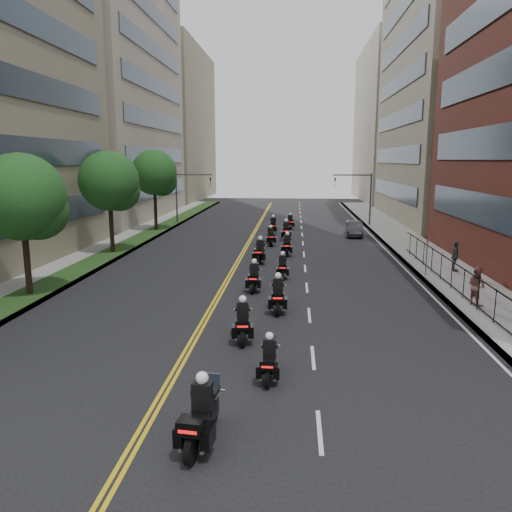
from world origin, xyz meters
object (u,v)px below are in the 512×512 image
Objects in this scene: motorcycle_2 at (243,323)px; motorcycle_9 at (286,232)px; motorcycle_10 at (273,226)px; motorcycle_0 at (201,417)px; pedestrian_c at (455,256)px; pedestrian_b at (477,286)px; motorcycle_7 at (287,246)px; motorcycle_5 at (283,267)px; motorcycle_11 at (290,222)px; motorcycle_8 at (271,237)px; motorcycle_6 at (260,252)px; parked_sedan at (354,229)px; motorcycle_4 at (254,278)px; motorcycle_3 at (278,296)px; motorcycle_1 at (269,361)px.

motorcycle_2 is 0.95× the size of motorcycle_9.
motorcycle_9 is 1.03× the size of motorcycle_10.
motorcycle_0 is 23.52m from pedestrian_c.
pedestrian_b reaches higher than motorcycle_2.
motorcycle_2 reaches higher than motorcycle_7.
motorcycle_11 is (0.25, 21.75, 0.01)m from motorcycle_5.
motorcycle_0 is at bearing -97.68° from motorcycle_8.
motorcycle_2 is at bearing -85.16° from motorcycle_6.
parked_sedan is 2.25× the size of pedestrian_b.
motorcycle_7 is 11.00m from motorcycle_10.
motorcycle_4 reaches higher than motorcycle_8.
parked_sedan is at bearing 68.50° from motorcycle_4.
motorcycle_5 is (1.56, 18.12, -0.11)m from motorcycle_0.
motorcycle_4 is (0.09, 15.02, -0.06)m from motorcycle_0.
pedestrian_b reaches higher than motorcycle_11.
motorcycle_8 is 0.93× the size of motorcycle_10.
motorcycle_10 is at bearing 96.23° from motorcycle_0.
motorcycle_3 reaches higher than motorcycle_2.
motorcycle_0 is 0.61× the size of parked_sedan.
motorcycle_5 is at bearing -106.93° from parked_sedan.
motorcycle_3 is at bearing 90.69° from motorcycle_1.
motorcycle_2 is 4.10m from motorcycle_3.
pedestrian_c is at bearing -67.51° from motorcycle_11.
motorcycle_3 is (0.03, 7.38, 0.11)m from motorcycle_1.
motorcycle_11 is 28.72m from pedestrian_b.
motorcycle_6 is 1.34× the size of pedestrian_c.
motorcycle_11 is at bearing 88.12° from motorcycle_3.
motorcycle_10 is (0.10, 21.17, 0.03)m from motorcycle_4.
pedestrian_c reaches higher than motorcycle_5.
motorcycle_5 is at bearing 34.53° from pedestrian_b.
parked_sedan is (6.07, 10.01, -0.02)m from motorcycle_7.
motorcycle_10 is at bearing 84.68° from motorcycle_2.
pedestrian_b is (10.98, 12.66, 0.33)m from motorcycle_0.
motorcycle_0 is 22.35m from motorcycle_6.
parked_sedan is (7.78, 35.31, -0.06)m from motorcycle_0.
motorcycle_5 is 0.95× the size of motorcycle_8.
motorcycle_3 reaches higher than motorcycle_7.
motorcycle_5 is at bearing 90.62° from motorcycle_1.
motorcycle_11 is (1.81, 39.87, -0.10)m from motorcycle_0.
motorcycle_0 reaches higher than motorcycle_11.
motorcycle_2 is at bearing -98.49° from motorcycle_5.
motorcycle_7 is 0.58× the size of parked_sedan.
motorcycle_4 is at bearing -85.11° from motorcycle_6.
motorcycle_5 is 21.76m from motorcycle_11.
motorcycle_5 is 0.52× the size of parked_sedan.
motorcycle_2 is 1.02× the size of motorcycle_4.
motorcycle_11 is at bearing 85.30° from motorcycle_4.
motorcycle_9 is 1.34× the size of pedestrian_c.
parked_sedan is at bearing -17.34° from pedestrian_b.
motorcycle_4 is 0.96× the size of motorcycle_10.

